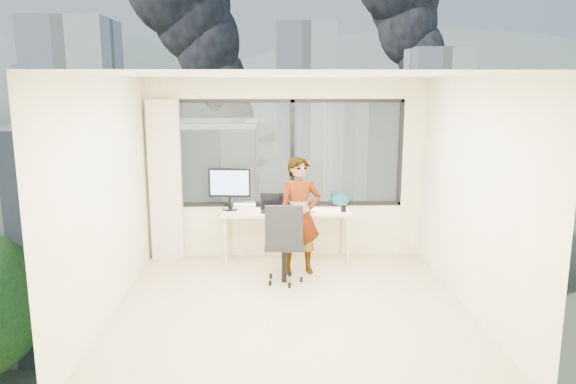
{
  "coord_description": "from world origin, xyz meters",
  "views": [
    {
      "loc": [
        -0.24,
        -5.78,
        2.5
      ],
      "look_at": [
        0.0,
        1.0,
        1.15
      ],
      "focal_mm": 33.73,
      "sensor_mm": 36.0,
      "label": 1
    }
  ],
  "objects_px": {
    "desk": "(286,236)",
    "person": "(300,216)",
    "monitor": "(230,189)",
    "handbag": "(340,200)",
    "laptop": "(273,204)",
    "game_console": "(245,205)",
    "chair": "(284,242)"
  },
  "relations": [
    {
      "from": "desk",
      "to": "person",
      "type": "relative_size",
      "value": 1.14
    },
    {
      "from": "desk",
      "to": "monitor",
      "type": "relative_size",
      "value": 2.97
    },
    {
      "from": "monitor",
      "to": "handbag",
      "type": "bearing_deg",
      "value": 10.52
    },
    {
      "from": "laptop",
      "to": "game_console",
      "type": "bearing_deg",
      "value": 147.48
    },
    {
      "from": "monitor",
      "to": "handbag",
      "type": "height_order",
      "value": "monitor"
    },
    {
      "from": "desk",
      "to": "person",
      "type": "bearing_deg",
      "value": -70.77
    },
    {
      "from": "game_console",
      "to": "handbag",
      "type": "bearing_deg",
      "value": -0.71
    },
    {
      "from": "game_console",
      "to": "laptop",
      "type": "height_order",
      "value": "laptop"
    },
    {
      "from": "desk",
      "to": "game_console",
      "type": "height_order",
      "value": "game_console"
    },
    {
      "from": "desk",
      "to": "game_console",
      "type": "relative_size",
      "value": 5.8
    },
    {
      "from": "chair",
      "to": "handbag",
      "type": "bearing_deg",
      "value": 53.61
    },
    {
      "from": "handbag",
      "to": "laptop",
      "type": "bearing_deg",
      "value": -164.62
    },
    {
      "from": "person",
      "to": "desk",
      "type": "bearing_deg",
      "value": 98.58
    },
    {
      "from": "monitor",
      "to": "game_console",
      "type": "xyz_separation_m",
      "value": [
        0.2,
        0.09,
        -0.27
      ]
    },
    {
      "from": "handbag",
      "to": "desk",
      "type": "bearing_deg",
      "value": -163.89
    },
    {
      "from": "game_console",
      "to": "handbag",
      "type": "relative_size",
      "value": 1.19
    },
    {
      "from": "chair",
      "to": "person",
      "type": "height_order",
      "value": "person"
    },
    {
      "from": "handbag",
      "to": "chair",
      "type": "bearing_deg",
      "value": -129.5
    },
    {
      "from": "desk",
      "to": "handbag",
      "type": "relative_size",
      "value": 6.9
    },
    {
      "from": "desk",
      "to": "game_console",
      "type": "xyz_separation_m",
      "value": [
        -0.6,
        0.19,
        0.41
      ]
    },
    {
      "from": "laptop",
      "to": "handbag",
      "type": "height_order",
      "value": "laptop"
    },
    {
      "from": "laptop",
      "to": "person",
      "type": "bearing_deg",
      "value": -52.05
    },
    {
      "from": "desk",
      "to": "chair",
      "type": "distance_m",
      "value": 0.85
    },
    {
      "from": "game_console",
      "to": "desk",
      "type": "bearing_deg",
      "value": -20.75
    },
    {
      "from": "laptop",
      "to": "chair",
      "type": "bearing_deg",
      "value": -82.27
    },
    {
      "from": "person",
      "to": "laptop",
      "type": "bearing_deg",
      "value": 119.49
    },
    {
      "from": "desk",
      "to": "game_console",
      "type": "bearing_deg",
      "value": 162.2
    },
    {
      "from": "laptop",
      "to": "monitor",
      "type": "bearing_deg",
      "value": 163.74
    },
    {
      "from": "desk",
      "to": "chair",
      "type": "xyz_separation_m",
      "value": [
        -0.05,
        -0.83,
        0.17
      ]
    },
    {
      "from": "person",
      "to": "game_console",
      "type": "relative_size",
      "value": 5.07
    },
    {
      "from": "monitor",
      "to": "laptop",
      "type": "relative_size",
      "value": 1.67
    },
    {
      "from": "game_console",
      "to": "laptop",
      "type": "xyz_separation_m",
      "value": [
        0.41,
        -0.24,
        0.07
      ]
    }
  ]
}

